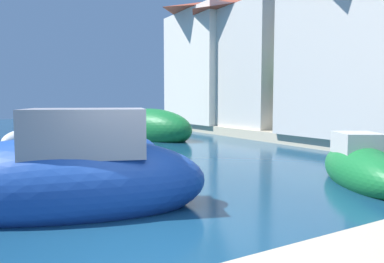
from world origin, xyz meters
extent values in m
plane|color=navy|center=(0.00, 0.00, 0.00)|extent=(80.00, 80.00, 0.00)
cube|color=beige|center=(13.00, 6.00, 0.25)|extent=(6.00, 32.00, 0.50)
ellipsoid|color=#1E479E|center=(-0.90, 2.18, 0.50)|extent=(5.71, 3.65, 1.81)
cube|color=gray|center=(-0.49, 2.04, 1.47)|extent=(2.48, 2.11, 0.87)
ellipsoid|color=#1E479E|center=(1.86, 8.10, 0.36)|extent=(3.02, 4.75, 1.30)
cube|color=white|center=(1.73, 8.44, 1.15)|extent=(1.58, 2.13, 0.80)
ellipsoid|color=#197233|center=(5.84, 0.79, 0.34)|extent=(3.02, 3.74, 1.22)
cube|color=beige|center=(5.99, 1.03, 0.98)|extent=(1.43, 1.50, 0.55)
ellipsoid|color=#197233|center=(5.63, 13.15, 0.58)|extent=(3.99, 6.05, 2.09)
cube|color=brown|center=(5.63, 13.15, 1.24)|extent=(2.12, 1.65, 0.08)
ellipsoid|color=white|center=(-0.27, 13.56, 0.28)|extent=(3.04, 3.13, 1.02)
cube|color=brown|center=(-0.27, 13.56, 0.63)|extent=(1.10, 1.09, 0.08)
cube|color=beige|center=(13.00, 5.13, 4.02)|extent=(6.47, 6.27, 7.03)
cube|color=beige|center=(13.00, 14.28, 3.95)|extent=(5.50, 9.18, 6.91)
pyramid|color=brown|center=(13.00, 14.28, 7.90)|extent=(5.84, 9.73, 0.99)
cube|color=silver|center=(13.00, 16.91, 4.24)|extent=(6.45, 6.18, 7.48)
pyramid|color=#9E422D|center=(13.00, 16.91, 8.54)|extent=(6.83, 6.55, 1.11)
cylinder|color=brown|center=(11.41, 7.82, 1.34)|extent=(0.24, 0.24, 1.68)
sphere|color=#285623|center=(11.41, 7.82, 2.98)|extent=(2.28, 2.28, 2.28)
camera|label=1|loc=(-2.21, -4.82, 2.06)|focal=34.52mm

